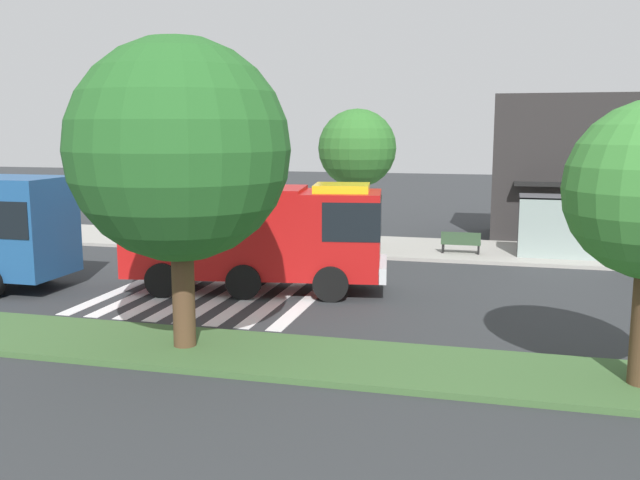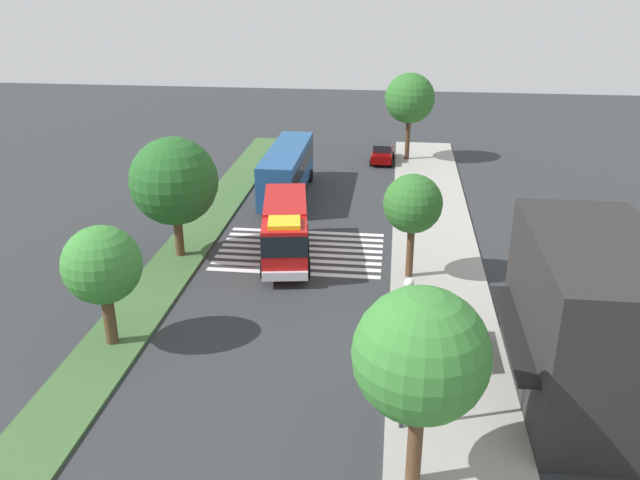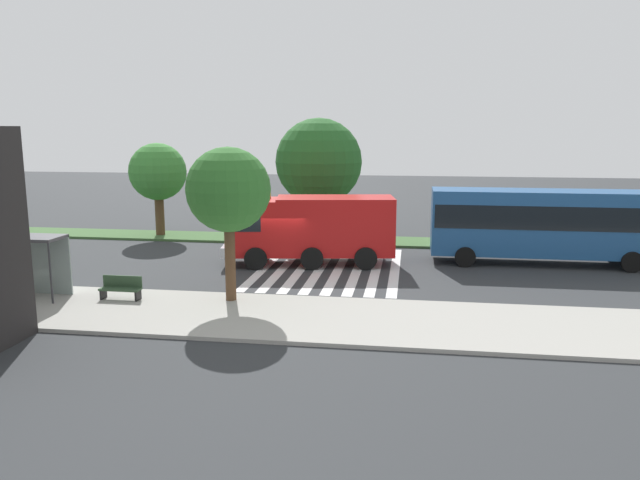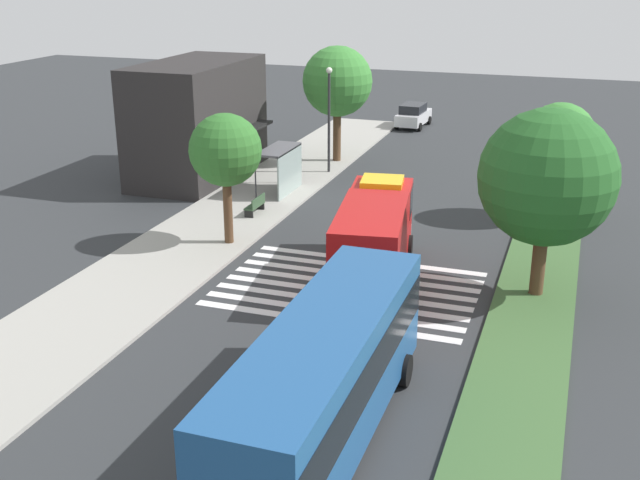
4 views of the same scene
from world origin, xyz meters
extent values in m
plane|color=#2D3033|center=(0.00, 0.00, 0.00)|extent=(120.00, 120.00, 0.00)
cube|color=#9E9B93|center=(0.00, 8.24, 0.07)|extent=(60.00, 5.31, 0.14)
cube|color=#3D6033|center=(0.00, -7.09, 0.07)|extent=(60.00, 3.00, 0.14)
cube|color=silver|center=(-5.51, 0.00, 0.01)|extent=(0.45, 10.06, 0.01)
cube|color=silver|center=(-4.61, 0.00, 0.01)|extent=(0.45, 10.06, 0.01)
cube|color=silver|center=(-3.71, 0.00, 0.01)|extent=(0.45, 10.06, 0.01)
cube|color=silver|center=(-2.81, 0.00, 0.01)|extent=(0.45, 10.06, 0.01)
cube|color=silver|center=(-1.91, 0.00, 0.01)|extent=(0.45, 10.06, 0.01)
cube|color=silver|center=(-1.01, 0.00, 0.01)|extent=(0.45, 10.06, 0.01)
cube|color=silver|center=(-0.11, 0.00, 0.01)|extent=(0.45, 10.06, 0.01)
cube|color=silver|center=(0.79, 0.00, 0.01)|extent=(0.45, 10.06, 0.01)
cube|color=#B71414|center=(1.54, -0.28, 1.91)|extent=(2.81, 2.84, 2.72)
cube|color=#B71414|center=(-2.50, -0.91, 1.97)|extent=(6.05, 3.34, 2.83)
cube|color=black|center=(1.91, -0.23, 2.45)|extent=(2.13, 2.76, 1.20)
cube|color=silver|center=(2.85, -0.08, 0.80)|extent=(0.62, 2.50, 0.50)
cube|color=yellow|center=(1.54, -0.28, 3.39)|extent=(1.97, 1.99, 0.24)
cylinder|color=black|center=(1.11, 0.91, 0.55)|extent=(1.13, 0.47, 1.10)
cylinder|color=black|center=(1.49, -1.55, 0.55)|extent=(1.13, 0.47, 1.10)
cylinder|color=black|center=(-4.11, 0.10, 0.55)|extent=(1.13, 0.47, 1.10)
cylinder|color=black|center=(-3.73, -2.36, 0.55)|extent=(1.13, 0.47, 1.10)
cylinder|color=black|center=(-1.56, 0.49, 0.55)|extent=(1.13, 0.47, 1.10)
cylinder|color=black|center=(-1.18, -1.97, 0.55)|extent=(1.13, 0.47, 1.10)
cube|color=silver|center=(29.19, 4.39, 0.74)|extent=(4.33, 2.04, 0.83)
cube|color=black|center=(28.98, 4.40, 1.48)|extent=(2.46, 1.72, 0.65)
cylinder|color=black|center=(30.64, 5.21, 0.32)|extent=(0.65, 0.26, 0.64)
cylinder|color=black|center=(30.54, 3.41, 0.32)|extent=(0.65, 0.26, 0.64)
cylinder|color=black|center=(27.85, 5.37, 0.32)|extent=(0.65, 0.26, 0.64)
cylinder|color=black|center=(27.75, 3.57, 0.32)|extent=(0.65, 0.26, 0.64)
cube|color=navy|center=(-12.74, -2.52, 2.10)|extent=(10.99, 2.58, 3.20)
cube|color=black|center=(-12.74, -2.52, 2.48)|extent=(10.77, 2.63, 1.15)
cylinder|color=black|center=(-8.90, -3.80, 0.50)|extent=(1.00, 0.30, 1.00)
cylinder|color=black|center=(-8.90, -1.25, 0.50)|extent=(1.00, 0.30, 1.00)
cube|color=#4C4C51|center=(8.91, 7.45, 2.54)|extent=(3.50, 1.40, 0.12)
cube|color=#8C9E99|center=(8.91, 6.79, 1.34)|extent=(3.50, 0.08, 2.40)
cylinder|color=#333338|center=(7.21, 8.10, 1.34)|extent=(0.08, 0.08, 2.40)
cylinder|color=#333338|center=(10.61, 8.10, 1.34)|extent=(0.08, 0.08, 2.40)
cube|color=#2D472D|center=(4.91, 7.18, 0.55)|extent=(1.60, 0.50, 0.08)
cube|color=#2D472D|center=(4.91, 6.96, 0.82)|extent=(1.60, 0.06, 0.45)
cube|color=black|center=(4.19, 7.18, 0.33)|extent=(0.08, 0.45, 0.37)
cube|color=black|center=(5.63, 7.18, 0.33)|extent=(0.08, 0.45, 0.37)
cylinder|color=#2D2D30|center=(13.88, 6.19, 3.08)|extent=(0.16, 0.16, 5.87)
sphere|color=white|center=(13.88, 6.19, 6.19)|extent=(0.36, 0.36, 0.36)
cube|color=#282626|center=(10.80, 13.29, 3.39)|extent=(9.58, 4.79, 6.78)
cube|color=black|center=(10.80, 10.50, 2.80)|extent=(7.66, 0.80, 0.16)
cylinder|color=#513823|center=(0.63, 6.59, 1.72)|extent=(0.41, 0.41, 3.17)
sphere|color=#2D6B28|center=(0.63, 6.59, 4.43)|extent=(3.22, 3.22, 3.22)
cylinder|color=#513823|center=(16.71, 6.59, 1.88)|extent=(0.51, 0.51, 3.49)
sphere|color=#387F33|center=(16.71, 6.59, 5.15)|extent=(4.34, 4.34, 4.34)
cylinder|color=#513823|center=(-0.73, -7.09, 1.56)|extent=(0.53, 0.53, 2.84)
sphere|color=#235B23|center=(-0.73, -7.09, 4.77)|extent=(5.12, 5.12, 5.12)
cylinder|color=#513823|center=(9.32, -7.09, 1.49)|extent=(0.56, 0.56, 2.71)
sphere|color=#387F33|center=(9.32, -7.09, 4.08)|extent=(3.52, 3.52, 3.52)
camera|label=1|loc=(6.41, -21.80, 5.27)|focal=39.22mm
camera|label=2|loc=(34.19, 5.51, 16.20)|focal=36.77mm
camera|label=3|loc=(-6.21, 28.77, 6.71)|focal=34.28mm
camera|label=4|loc=(-29.64, -8.17, 12.39)|focal=43.83mm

